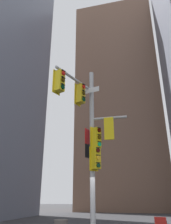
# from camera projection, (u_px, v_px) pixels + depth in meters

# --- Properties ---
(building_mid_block) EXTENTS (12.29, 12.29, 32.84)m
(building_mid_block) POSITION_uv_depth(u_px,v_px,m) (120.00, 104.00, 37.62)
(building_mid_block) COLOR brown
(building_mid_block) RESTS_ON ground
(signal_pole_assembly) EXTENTS (3.00, 3.09, 8.18)m
(signal_pole_assembly) POSITION_uv_depth(u_px,v_px,m) (90.00, 130.00, 10.87)
(signal_pole_assembly) COLOR #B2B2B5
(signal_pole_assembly) RESTS_ON ground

